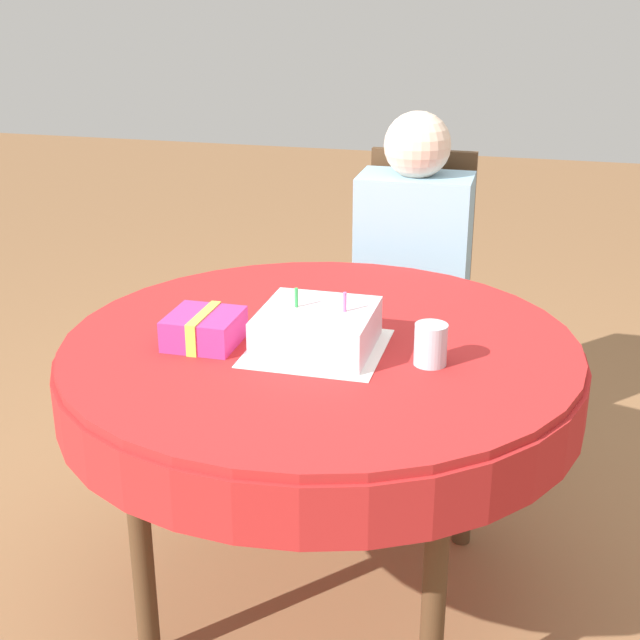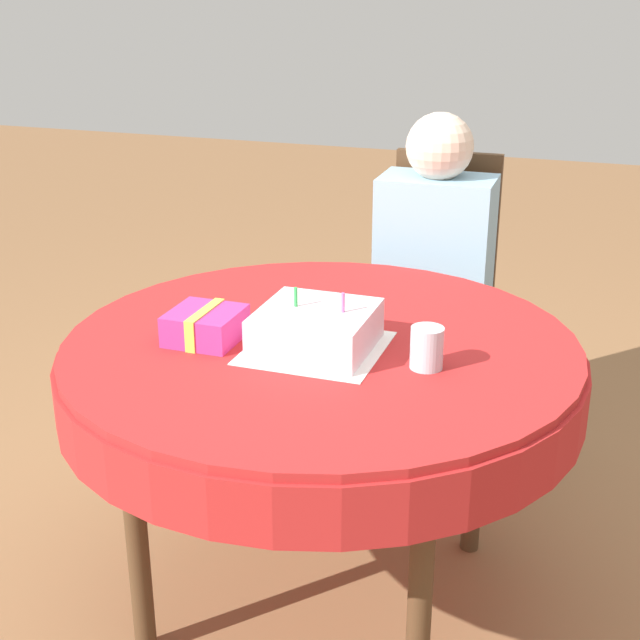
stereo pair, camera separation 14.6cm
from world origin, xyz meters
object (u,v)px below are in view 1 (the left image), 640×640
chair (415,295)px  drinking_glass (431,344)px  person (412,256)px  gift_box (204,329)px  birthday_cake (317,329)px

chair → drinking_glass: chair is taller
chair → person: bearing=-90.0°
person → gift_box: (-0.32, -0.91, 0.08)m
gift_box → chair: bearing=72.2°
chair → person: 0.19m
chair → birthday_cake: (-0.07, -0.97, 0.25)m
chair → gift_box: size_ratio=5.97×
chair → drinking_glass: (0.18, -0.99, 0.25)m
drinking_glass → person: bearing=101.4°
birthday_cake → chair: bearing=85.8°
person → gift_box: person is taller
chair → drinking_glass: bearing=-80.4°
chair → person: (0.00, -0.09, 0.16)m
drinking_glass → gift_box: 0.50m
drinking_glass → chair: bearing=100.4°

